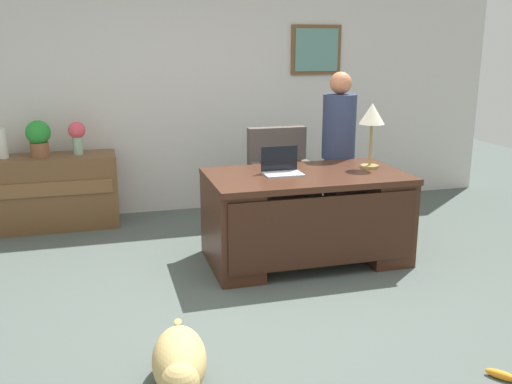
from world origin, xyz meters
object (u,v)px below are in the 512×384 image
object	(u,v)px
credenza	(46,192)
vase_empty	(2,144)
vase_with_flowers	(77,134)
armchair	(281,183)
potted_plant	(38,137)
laptop	(281,167)
person_standing	(338,153)
desk	(306,215)
desk_lamp	(372,118)
dog_lying	(179,362)
dog_toy_bone	(501,375)

from	to	relation	value
credenza	vase_empty	xyz separation A→B (m)	(-0.36, 0.00, 0.51)
vase_with_flowers	armchair	bearing A→B (deg)	-18.09
vase_empty	potted_plant	distance (m)	0.35
laptop	potted_plant	xyz separation A→B (m)	(-2.03, 1.50, 0.11)
person_standing	laptop	distance (m)	0.96
armchair	vase_with_flowers	distance (m)	2.11
credenza	laptop	xyz separation A→B (m)	(2.01, -1.50, 0.46)
armchair	person_standing	bearing A→B (deg)	-31.04
desk	armchair	size ratio (longest dim) A/B	1.65
person_standing	potted_plant	distance (m)	2.95
vase_empty	potted_plant	size ratio (longest dim) A/B	0.80
vase_empty	potted_plant	bearing A→B (deg)	0.00
armchair	vase_empty	world-z (taller)	vase_empty
laptop	desk_lamp	xyz separation A→B (m)	(0.82, 0.02, 0.38)
laptop	vase_empty	bearing A→B (deg)	147.71
vase_empty	potted_plant	world-z (taller)	potted_plant
dog_lying	vase_with_flowers	world-z (taller)	vase_with_flowers
person_standing	potted_plant	bearing A→B (deg)	161.67
vase_with_flowers	vase_empty	world-z (taller)	vase_with_flowers
armchair	dog_toy_bone	world-z (taller)	armchair
credenza	potted_plant	world-z (taller)	potted_plant
armchair	vase_with_flowers	size ratio (longest dim) A/B	3.04
dog_lying	vase_with_flowers	bearing A→B (deg)	99.86
vase_with_flowers	laptop	bearing A→B (deg)	-42.00
person_standing	dog_lying	xyz separation A→B (m)	(-1.88, -2.25, -0.65)
desk_lamp	dog_lying	bearing A→B (deg)	-138.95
vase_with_flowers	desk_lamp	bearing A→B (deg)	-30.79
armchair	vase_empty	distance (m)	2.77
potted_plant	laptop	bearing A→B (deg)	-36.45
desk	armchair	bearing A→B (deg)	85.22
person_standing	dog_toy_bone	size ratio (longest dim) A/B	8.83
armchair	desk_lamp	world-z (taller)	desk_lamp
desk	potted_plant	world-z (taller)	potted_plant
dog_toy_bone	credenza	bearing A→B (deg)	126.58
potted_plant	dog_toy_bone	bearing A→B (deg)	-53.22
vase_with_flowers	vase_empty	size ratio (longest dim) A/B	1.16
laptop	dog_toy_bone	xyz separation A→B (m)	(0.64, -2.07, -0.80)
person_standing	armchair	bearing A→B (deg)	148.96
person_standing	desk	bearing A→B (deg)	-130.91
potted_plant	desk_lamp	bearing A→B (deg)	-27.46
desk	potted_plant	size ratio (longest dim) A/B	4.63
dog_lying	laptop	bearing A→B (deg)	56.25
dog_lying	laptop	xyz separation A→B (m)	(1.12, 1.67, 0.67)
desk	credenza	xyz separation A→B (m)	(-2.22, 1.57, -0.04)
desk	potted_plant	xyz separation A→B (m)	(-2.24, 1.57, 0.53)
dog_toy_bone	armchair	bearing A→B (deg)	96.84
armchair	dog_toy_bone	bearing A→B (deg)	-83.16
dog_toy_bone	vase_empty	bearing A→B (deg)	130.15
armchair	dog_lying	world-z (taller)	armchair
credenza	potted_plant	distance (m)	0.57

